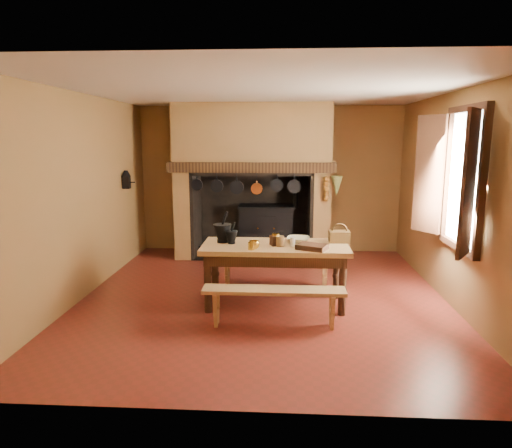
{
  "coord_description": "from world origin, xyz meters",
  "views": [
    {
      "loc": [
        0.26,
        -6.1,
        2.18
      ],
      "look_at": [
        -0.12,
        0.3,
        0.98
      ],
      "focal_mm": 32.0,
      "sensor_mm": 36.0,
      "label": 1
    }
  ],
  "objects_px": {
    "iron_range": "(267,229)",
    "mixing_bowl": "(298,240)",
    "bench_front": "(274,298)",
    "wicker_basket": "(339,236)",
    "work_table": "(275,254)",
    "coffee_grinder": "(276,240)"
  },
  "relations": [
    {
      "from": "iron_range",
      "to": "mixing_bowl",
      "type": "xyz_separation_m",
      "value": [
        0.51,
        -2.6,
        0.38
      ]
    },
    {
      "from": "iron_range",
      "to": "bench_front",
      "type": "bearing_deg",
      "value": -86.6
    },
    {
      "from": "iron_range",
      "to": "wicker_basket",
      "type": "bearing_deg",
      "value": -67.5
    },
    {
      "from": "wicker_basket",
      "to": "work_table",
      "type": "bearing_deg",
      "value": -168.38
    },
    {
      "from": "coffee_grinder",
      "to": "bench_front",
      "type": "bearing_deg",
      "value": -112.06
    },
    {
      "from": "bench_front",
      "to": "coffee_grinder",
      "type": "distance_m",
      "value": 0.88
    },
    {
      "from": "coffee_grinder",
      "to": "work_table",
      "type": "bearing_deg",
      "value": 77.09
    },
    {
      "from": "bench_front",
      "to": "wicker_basket",
      "type": "relative_size",
      "value": 6.12
    },
    {
      "from": "coffee_grinder",
      "to": "wicker_basket",
      "type": "distance_m",
      "value": 0.88
    },
    {
      "from": "iron_range",
      "to": "mixing_bowl",
      "type": "height_order",
      "value": "iron_range"
    },
    {
      "from": "coffee_grinder",
      "to": "wicker_basket",
      "type": "xyz_separation_m",
      "value": [
        0.84,
        0.24,
        0.01
      ]
    },
    {
      "from": "bench_front",
      "to": "coffee_grinder",
      "type": "height_order",
      "value": "coffee_grinder"
    },
    {
      "from": "bench_front",
      "to": "coffee_grinder",
      "type": "bearing_deg",
      "value": 89.48
    },
    {
      "from": "iron_range",
      "to": "mixing_bowl",
      "type": "bearing_deg",
      "value": -78.92
    },
    {
      "from": "work_table",
      "to": "bench_front",
      "type": "bearing_deg",
      "value": -90.0
    },
    {
      "from": "coffee_grinder",
      "to": "wicker_basket",
      "type": "bearing_deg",
      "value": -5.88
    },
    {
      "from": "iron_range",
      "to": "mixing_bowl",
      "type": "distance_m",
      "value": 2.68
    },
    {
      "from": "iron_range",
      "to": "coffee_grinder",
      "type": "distance_m",
      "value": 2.83
    },
    {
      "from": "iron_range",
      "to": "mixing_bowl",
      "type": "relative_size",
      "value": 5.34
    },
    {
      "from": "wicker_basket",
      "to": "coffee_grinder",
      "type": "bearing_deg",
      "value": -165.7
    },
    {
      "from": "work_table",
      "to": "wicker_basket",
      "type": "height_order",
      "value": "wicker_basket"
    },
    {
      "from": "iron_range",
      "to": "work_table",
      "type": "relative_size",
      "value": 0.84
    }
  ]
}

